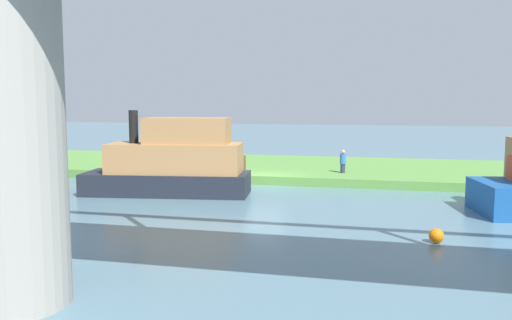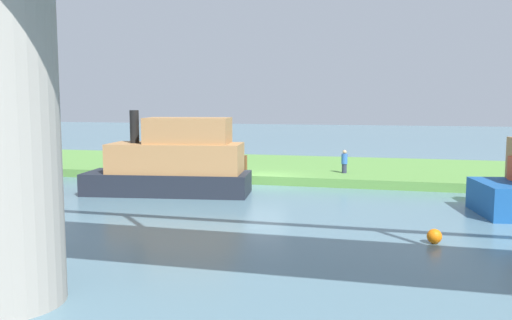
{
  "view_description": "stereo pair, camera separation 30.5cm",
  "coord_description": "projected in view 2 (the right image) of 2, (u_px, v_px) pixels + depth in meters",
  "views": [
    {
      "loc": [
        -6.81,
        29.11,
        4.75
      ],
      "look_at": [
        -0.86,
        5.0,
        2.0
      ],
      "focal_mm": 37.11,
      "sensor_mm": 36.0,
      "label": 1
    },
    {
      "loc": [
        -7.1,
        29.03,
        4.75
      ],
      "look_at": [
        -0.86,
        5.0,
        2.0
      ],
      "focal_mm": 37.11,
      "sensor_mm": 36.0,
      "label": 2
    }
  ],
  "objects": [
    {
      "name": "marker_buoy",
      "position": [
        434.0,
        236.0,
        17.73
      ],
      "size": [
        0.5,
        0.5,
        0.5
      ],
      "primitive_type": "sphere",
      "color": "orange",
      "rests_on": "ground"
    },
    {
      "name": "motorboat_white",
      "position": [
        173.0,
        163.0,
        27.14
      ],
      "size": [
        8.75,
        3.99,
        4.31
      ],
      "color": "#1E232D",
      "rests_on": "ground"
    },
    {
      "name": "person_on_bank",
      "position": [
        344.0,
        161.0,
        31.49
      ],
      "size": [
        0.48,
        0.48,
        1.39
      ],
      "color": "#2D334C",
      "rests_on": "grassy_bank"
    },
    {
      "name": "mooring_post",
      "position": [
        246.0,
        164.0,
        31.4
      ],
      "size": [
        0.2,
        0.2,
        1.08
      ],
      "primitive_type": "cylinder",
      "color": "brown",
      "rests_on": "grassy_bank"
    },
    {
      "name": "grassy_bank",
      "position": [
        284.0,
        168.0,
        35.97
      ],
      "size": [
        80.0,
        12.0,
        0.5
      ],
      "primitive_type": "cube",
      "color": "#5B9342",
      "rests_on": "ground"
    },
    {
      "name": "ground_plane",
      "position": [
        263.0,
        185.0,
        30.23
      ],
      "size": [
        160.0,
        160.0,
        0.0
      ],
      "primitive_type": "plane",
      "color": "slate"
    }
  ]
}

